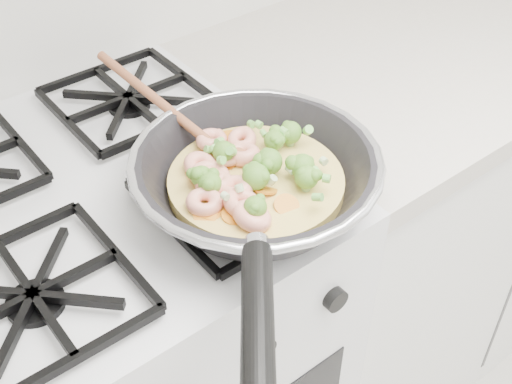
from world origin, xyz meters
TOP-DOWN VIEW (x-y plane):
  - stove at (0.00, 1.70)m, footprint 0.60×0.60m
  - counter_right at (0.80, 1.70)m, footprint 1.00×0.60m
  - skillet at (0.16, 1.52)m, footprint 0.40×0.61m

SIDE VIEW (x-z plane):
  - counter_right at x=0.80m, z-range 0.00..0.90m
  - stove at x=0.00m, z-range 0.00..0.92m
  - skillet at x=0.16m, z-range 0.91..1.01m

